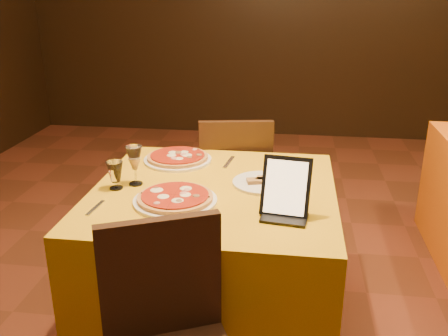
# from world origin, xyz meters

# --- Properties ---
(wall_back) EXTENTS (6.00, 0.01, 2.80)m
(wall_back) POSITION_xyz_m (0.00, 3.50, 1.40)
(wall_back) COLOR black
(wall_back) RESTS_ON floor
(main_table) EXTENTS (1.10, 1.10, 0.75)m
(main_table) POSITION_xyz_m (-0.42, 0.05, 0.38)
(main_table) COLOR gold
(main_table) RESTS_ON floor
(chair_main_far) EXTENTS (0.42, 0.42, 0.91)m
(chair_main_far) POSITION_xyz_m (-0.42, 0.83, 0.46)
(chair_main_far) COLOR black
(chair_main_far) RESTS_ON floor
(pizza_near) EXTENTS (0.36, 0.36, 0.03)m
(pizza_near) POSITION_xyz_m (-0.56, -0.12, 0.77)
(pizza_near) COLOR white
(pizza_near) RESTS_ON main_table
(pizza_far) EXTENTS (0.36, 0.36, 0.03)m
(pizza_far) POSITION_xyz_m (-0.67, 0.39, 0.77)
(pizza_far) COLOR white
(pizza_far) RESTS_ON main_table
(cutlet_dish) EXTENTS (0.28, 0.28, 0.03)m
(cutlet_dish) POSITION_xyz_m (-0.21, 0.13, 0.76)
(cutlet_dish) COLOR white
(cutlet_dish) RESTS_ON main_table
(wine_glass) EXTENTS (0.10, 0.10, 0.19)m
(wine_glass) POSITION_xyz_m (-0.79, 0.05, 0.84)
(wine_glass) COLOR tan
(wine_glass) RESTS_ON main_table
(water_glass) EXTENTS (0.09, 0.09, 0.13)m
(water_glass) POSITION_xyz_m (-0.86, -0.02, 0.81)
(water_glass) COLOR white
(water_glass) RESTS_ON main_table
(tablet) EXTENTS (0.21, 0.13, 0.24)m
(tablet) POSITION_xyz_m (-0.10, -0.17, 0.87)
(tablet) COLOR black
(tablet) RESTS_ON main_table
(knife) EXTENTS (0.09, 0.24, 0.01)m
(knife) POSITION_xyz_m (-0.44, -0.15, 0.75)
(knife) COLOR silver
(knife) RESTS_ON main_table
(fork_near) EXTENTS (0.03, 0.15, 0.01)m
(fork_near) POSITION_xyz_m (-0.88, -0.23, 0.75)
(fork_near) COLOR silver
(fork_near) RESTS_ON main_table
(fork_far) EXTENTS (0.04, 0.18, 0.01)m
(fork_far) POSITION_xyz_m (-0.40, 0.40, 0.75)
(fork_far) COLOR silver
(fork_far) RESTS_ON main_table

